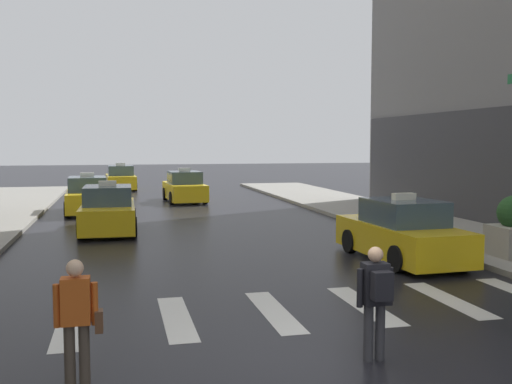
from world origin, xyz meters
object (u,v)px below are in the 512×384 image
at_px(taxi_fourth, 184,188).
at_px(taxi_fifth, 121,179).
at_px(pedestrian_with_backpack, 376,295).
at_px(pedestrian_with_handbag, 77,315).
at_px(taxi_lead, 402,233).
at_px(taxi_third, 88,197).
at_px(taxi_second, 108,211).

relative_size(taxi_fourth, taxi_fifth, 1.00).
height_order(pedestrian_with_backpack, pedestrian_with_handbag, same).
height_order(taxi_lead, taxi_third, same).
distance_m(taxi_second, pedestrian_with_handbag, 13.54).
height_order(taxi_lead, pedestrian_with_backpack, taxi_lead).
height_order(taxi_fourth, pedestrian_with_handbag, taxi_fourth).
height_order(taxi_lead, pedestrian_with_handbag, taxi_lead).
distance_m(taxi_second, taxi_fourth, 10.81).
xyz_separation_m(taxi_third, taxi_fifth, (1.51, 13.07, 0.00)).
relative_size(taxi_second, taxi_fourth, 0.99).
xyz_separation_m(taxi_lead, taxi_second, (-7.67, 6.98, 0.00)).
distance_m(taxi_fifth, pedestrian_with_handbag, 32.66).
distance_m(taxi_third, pedestrian_with_handbag, 19.59).
distance_m(taxi_lead, taxi_fifth, 27.05).
distance_m(taxi_fifth, pedestrian_with_backpack, 32.88).
distance_m(taxi_fourth, taxi_fifth, 9.57).
distance_m(taxi_fourth, pedestrian_with_handbag, 23.99).
relative_size(taxi_fifth, pedestrian_with_handbag, 2.80).
distance_m(taxi_lead, pedestrian_with_backpack, 7.63).
relative_size(taxi_third, pedestrian_with_backpack, 2.79).
height_order(taxi_lead, taxi_fifth, same).
xyz_separation_m(taxi_second, taxi_fourth, (3.80, 10.11, 0.00)).
height_order(taxi_second, taxi_third, same).
bearing_deg(taxi_fifth, taxi_third, -96.60).
bearing_deg(pedestrian_with_handbag, taxi_third, 92.33).
height_order(taxi_second, pedestrian_with_backpack, taxi_second).
height_order(taxi_lead, taxi_second, same).
xyz_separation_m(taxi_third, pedestrian_with_backpack, (4.86, -19.63, 0.25)).
height_order(taxi_third, taxi_fourth, same).
bearing_deg(taxi_fourth, taxi_third, -139.53).
bearing_deg(taxi_fourth, taxi_fifth, 109.97).
relative_size(taxi_second, taxi_third, 0.99).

